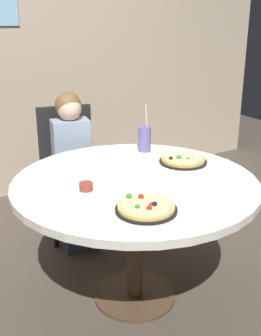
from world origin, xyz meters
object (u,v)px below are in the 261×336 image
at_px(chair_wooden, 69,164).
at_px(dining_table, 135,194).
at_px(soda_cup, 145,139).
at_px(sauce_bowl, 86,186).
at_px(diner_child, 75,178).
at_px(pizza_cheese, 146,208).
at_px(pizza_veggie, 183,160).
at_px(plate_small, 138,171).

bearing_deg(chair_wooden, dining_table, -90.93).
distance_m(soda_cup, sauce_bowl, 0.72).
height_order(chair_wooden, diner_child, diner_child).
relative_size(dining_table, soda_cup, 4.29).
xyz_separation_m(diner_child, pizza_cheese, (-0.14, -1.17, 0.28)).
height_order(chair_wooden, soda_cup, soda_cup).
bearing_deg(pizza_cheese, diner_child, 83.19).
xyz_separation_m(pizza_veggie, soda_cup, (-0.08, 0.31, 0.06)).
bearing_deg(pizza_veggie, plate_small, -179.18).
xyz_separation_m(diner_child, pizza_veggie, (0.40, -0.73, 0.28)).
xyz_separation_m(pizza_veggie, sauce_bowl, (-0.67, -0.09, 0.00)).
relative_size(diner_child, pizza_cheese, 3.83).
relative_size(sauce_bowl, plate_small, 0.39).
bearing_deg(dining_table, pizza_veggie, 13.32).
bearing_deg(soda_cup, dining_table, -127.69).
relative_size(diner_child, soda_cup, 3.52).
height_order(soda_cup, sauce_bowl, soda_cup).
height_order(diner_child, pizza_cheese, diner_child).
relative_size(diner_child, plate_small, 6.01).
xyz_separation_m(chair_wooden, diner_child, (-0.03, -0.18, -0.05)).
bearing_deg(dining_table, diner_child, 90.94).
height_order(diner_child, sauce_bowl, diner_child).
relative_size(soda_cup, sauce_bowl, 4.40).
bearing_deg(pizza_cheese, plate_small, 63.21).
bearing_deg(diner_child, sauce_bowl, -108.46).
bearing_deg(plate_small, pizza_cheese, -116.79).
height_order(sauce_bowl, plate_small, sauce_bowl).
distance_m(dining_table, pizza_veggie, 0.41).
bearing_deg(dining_table, chair_wooden, 89.07).
bearing_deg(diner_child, pizza_veggie, -61.28).
xyz_separation_m(chair_wooden, sauce_bowl, (-0.30, -1.00, 0.24)).
height_order(dining_table, pizza_veggie, pizza_veggie).
bearing_deg(soda_cup, plate_small, -127.51).
height_order(pizza_veggie, sauce_bowl, pizza_veggie).
relative_size(dining_table, pizza_veggie, 4.65).
xyz_separation_m(pizza_cheese, plate_small, (0.22, 0.44, -0.01)).
bearing_deg(sauce_bowl, chair_wooden, 73.12).
height_order(chair_wooden, sauce_bowl, chair_wooden).
distance_m(chair_wooden, diner_child, 0.19).
bearing_deg(soda_cup, chair_wooden, 115.91).
distance_m(dining_table, pizza_cheese, 0.40).
distance_m(diner_child, plate_small, 0.79).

